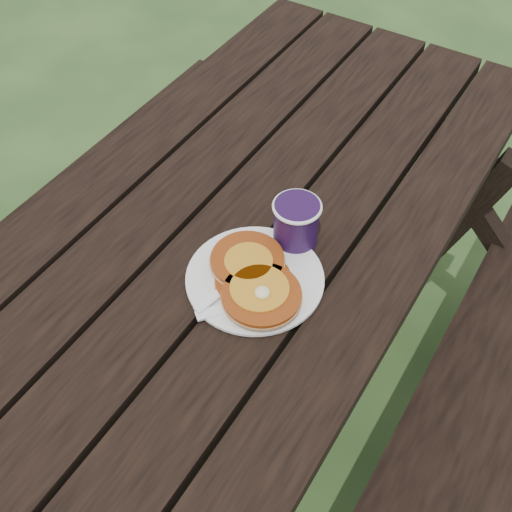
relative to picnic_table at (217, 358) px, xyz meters
The scene contains 7 objects.
ground 0.37m from the picnic_table, ahead, with size 60.00×60.00×0.00m, color #25401B.
picnic_table is the anchor object (origin of this frame).
plate 0.40m from the picnic_table, ahead, with size 0.24×0.24×0.01m, color white.
pancake_stack 0.43m from the picnic_table, 14.83° to the right, with size 0.20×0.19×0.04m.
knife 0.42m from the picnic_table, 29.49° to the right, with size 0.02×0.18×0.01m, color white.
fork 0.42m from the picnic_table, 45.09° to the right, with size 0.03×0.16×0.01m, color white, non-canonical shape.
coffee_cup 0.47m from the picnic_table, 38.54° to the left, with size 0.09×0.09×0.10m.
Camera 1 is at (0.50, -0.63, 1.65)m, focal length 45.00 mm.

